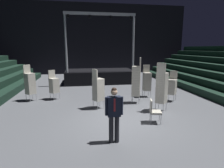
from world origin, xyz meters
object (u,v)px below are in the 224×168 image
(chair_stack_front_right, at_px, (54,85))
(chair_stack_mid_right, at_px, (30,83))
(chair_stack_rear_left, at_px, (98,89))
(man_with_tie, at_px, (114,112))
(stage_riser, at_px, (99,75))
(chair_stack_rear_right, at_px, (147,81))
(chair_stack_mid_left, at_px, (162,87))
(chair_stack_front_left, at_px, (172,86))
(loose_chair_near_man, at_px, (154,110))
(chair_stack_mid_centre, at_px, (136,81))

(chair_stack_front_right, bearing_deg, chair_stack_mid_right, -35.71)
(chair_stack_front_right, height_order, chair_stack_mid_right, chair_stack_mid_right)
(chair_stack_mid_right, bearing_deg, chair_stack_front_right, 137.50)
(chair_stack_rear_left, bearing_deg, man_with_tie, -27.13)
(stage_riser, height_order, chair_stack_rear_right, stage_riser)
(chair_stack_mid_right, bearing_deg, chair_stack_mid_left, 109.96)
(chair_stack_mid_left, bearing_deg, chair_stack_front_left, 94.53)
(man_with_tie, bearing_deg, chair_stack_rear_left, -85.22)
(loose_chair_near_man, bearing_deg, chair_stack_mid_left, 160.46)
(stage_riser, relative_size, chair_stack_mid_left, 2.52)
(chair_stack_front_right, xyz_separation_m, chair_stack_mid_right, (-1.29, -0.09, 0.17))
(man_with_tie, xyz_separation_m, loose_chair_near_man, (1.85, 1.29, -0.48))
(stage_riser, xyz_separation_m, man_with_tie, (-0.59, -10.66, 0.39))
(man_with_tie, bearing_deg, loose_chair_near_man, -143.16)
(man_with_tie, bearing_deg, chair_stack_rear_right, -117.82)
(stage_riser, bearing_deg, chair_stack_front_left, -62.51)
(chair_stack_rear_left, bearing_deg, chair_stack_rear_right, 88.47)
(stage_riser, relative_size, chair_stack_front_left, 3.40)
(man_with_tie, distance_m, loose_chair_near_man, 2.30)
(stage_riser, relative_size, man_with_tie, 3.26)
(man_with_tie, xyz_separation_m, chair_stack_front_right, (-2.55, 5.53, -0.16))
(stage_riser, relative_size, chair_stack_front_right, 3.40)
(chair_stack_front_left, bearing_deg, chair_stack_rear_left, 50.84)
(chair_stack_rear_right, bearing_deg, loose_chair_near_man, 77.26)
(chair_stack_rear_left, height_order, chair_stack_rear_right, same)
(chair_stack_mid_right, height_order, loose_chair_near_man, chair_stack_mid_right)
(chair_stack_front_left, bearing_deg, chair_stack_mid_right, 33.06)
(stage_riser, bearing_deg, chair_stack_rear_left, -96.06)
(chair_stack_mid_right, distance_m, chair_stack_rear_right, 6.81)
(stage_riser, distance_m, loose_chair_near_man, 9.46)
(man_with_tie, distance_m, chair_stack_rear_right, 5.96)
(man_with_tie, distance_m, chair_stack_rear_left, 3.48)
(chair_stack_mid_centre, relative_size, chair_stack_rear_left, 1.26)
(loose_chair_near_man, bearing_deg, chair_stack_rear_left, -122.39)
(chair_stack_mid_right, height_order, chair_stack_rear_right, chair_stack_mid_right)
(chair_stack_front_right, distance_m, chair_stack_rear_right, 5.52)
(chair_stack_mid_right, bearing_deg, chair_stack_rear_right, 131.26)
(chair_stack_mid_centre, height_order, chair_stack_rear_left, chair_stack_mid_centre)
(man_with_tie, distance_m, chair_stack_front_right, 6.09)
(chair_stack_mid_left, xyz_separation_m, chair_stack_mid_right, (-6.58, 2.86, -0.13))
(chair_stack_mid_centre, xyz_separation_m, chair_stack_rear_right, (1.02, 1.12, -0.25))
(chair_stack_rear_left, xyz_separation_m, loose_chair_near_man, (2.02, -2.19, -0.45))
(man_with_tie, xyz_separation_m, chair_stack_mid_right, (-3.85, 5.44, 0.01))
(chair_stack_mid_centre, bearing_deg, chair_stack_front_left, -68.67)
(chair_stack_front_right, relative_size, chair_stack_mid_right, 0.83)
(chair_stack_mid_right, relative_size, chair_stack_mid_centre, 0.83)
(chair_stack_front_left, relative_size, chair_stack_front_right, 1.00)
(chair_stack_front_left, bearing_deg, chair_stack_mid_left, 91.82)
(loose_chair_near_man, bearing_deg, chair_stack_front_right, -119.04)
(man_with_tie, relative_size, chair_stack_front_left, 1.04)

